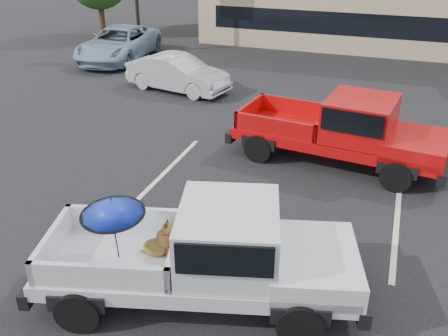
{
  "coord_description": "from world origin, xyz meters",
  "views": [
    {
      "loc": [
        2.5,
        -8.46,
        6.13
      ],
      "look_at": [
        -0.72,
        0.61,
        1.3
      ],
      "focal_mm": 40.0,
      "sensor_mm": 36.0,
      "label": 1
    }
  ],
  "objects": [
    {
      "name": "stripe_left",
      "position": [
        -3.0,
        2.0,
        0.0
      ],
      "size": [
        0.12,
        5.0,
        0.01
      ],
      "primitive_type": "cube",
      "color": "silver",
      "rests_on": "ground"
    },
    {
      "name": "ground",
      "position": [
        0.0,
        0.0,
        0.0
      ],
      "size": [
        90.0,
        90.0,
        0.0
      ],
      "primitive_type": "plane",
      "color": "black",
      "rests_on": "ground"
    },
    {
      "name": "stripe_right",
      "position": [
        3.0,
        2.0,
        0.0
      ],
      "size": [
        0.12,
        5.0,
        0.01
      ],
      "primitive_type": "cube",
      "color": "silver",
      "rests_on": "ground"
    },
    {
      "name": "red_pickup",
      "position": [
        1.58,
        4.45,
        1.06
      ],
      "size": [
        6.09,
        2.77,
        1.94
      ],
      "rotation": [
        0.0,
        0.0,
        -0.13
      ],
      "color": "black",
      "rests_on": "ground"
    },
    {
      "name": "blue_suv",
      "position": [
        -10.27,
        12.43,
        0.76
      ],
      "size": [
        2.97,
        5.67,
        1.52
      ],
      "primitive_type": "imported",
      "rotation": [
        0.0,
        0.0,
        0.08
      ],
      "color": "#7E9EBB",
      "rests_on": "ground"
    },
    {
      "name": "silver_pickup",
      "position": [
        0.01,
        -1.92,
        1.05
      ],
      "size": [
        6.0,
        3.37,
        2.06
      ],
      "rotation": [
        0.0,
        0.0,
        0.26
      ],
      "color": "black",
      "rests_on": "ground"
    },
    {
      "name": "silver_sedan",
      "position": [
        -5.6,
        8.94,
        0.69
      ],
      "size": [
        4.41,
        2.29,
        1.38
      ],
      "primitive_type": "imported",
      "rotation": [
        0.0,
        0.0,
        1.36
      ],
      "color": "#B8BAC0",
      "rests_on": "ground"
    }
  ]
}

